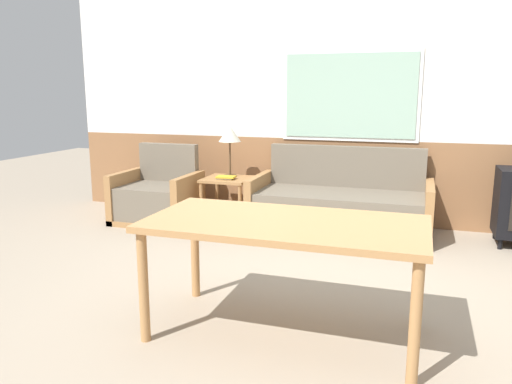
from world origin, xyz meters
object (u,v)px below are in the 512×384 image
object	(u,v)px
armchair	(158,199)
dining_table	(285,233)
side_table	(228,185)
table_lamp	(230,135)
couch	(340,208)

from	to	relation	value
armchair	dining_table	xyz separation A→B (m)	(2.10, -2.17, 0.38)
side_table	dining_table	xyz separation A→B (m)	(1.31, -2.39, 0.22)
armchair	dining_table	bearing A→B (deg)	-55.27
armchair	table_lamp	size ratio (longest dim) A/B	1.53
table_lamp	dining_table	size ratio (longest dim) A/B	0.35
side_table	table_lamp	distance (m)	0.57
couch	table_lamp	size ratio (longest dim) A/B	3.20
table_lamp	dining_table	bearing A→B (deg)	-61.98
armchair	couch	bearing A→B (deg)	-3.31
couch	table_lamp	world-z (taller)	table_lamp
armchair	side_table	distance (m)	0.83
side_table	dining_table	distance (m)	2.73
armchair	table_lamp	xyz separation A→B (m)	(0.78, 0.30, 0.72)
table_lamp	dining_table	distance (m)	2.83
table_lamp	armchair	bearing A→B (deg)	-158.63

